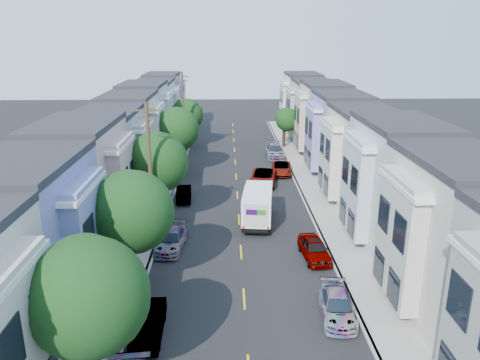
% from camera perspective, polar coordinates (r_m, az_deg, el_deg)
% --- Properties ---
extents(ground, '(160.00, 160.00, 0.00)m').
position_cam_1_polar(ground, '(32.85, 0.13, -8.80)').
color(ground, black).
rests_on(ground, ground).
extents(road_slab, '(12.00, 70.00, 0.02)m').
position_cam_1_polar(road_slab, '(46.78, -0.40, -0.66)').
color(road_slab, black).
rests_on(road_slab, ground).
extents(curb_left, '(0.30, 70.00, 0.15)m').
position_cam_1_polar(curb_left, '(47.04, -7.79, -0.64)').
color(curb_left, gray).
rests_on(curb_left, ground).
extents(curb_right, '(0.30, 70.00, 0.15)m').
position_cam_1_polar(curb_right, '(47.26, 6.95, -0.52)').
color(curb_right, gray).
rests_on(curb_right, ground).
extents(sidewalk_left, '(2.60, 70.00, 0.15)m').
position_cam_1_polar(sidewalk_left, '(47.20, -9.36, -0.65)').
color(sidewalk_left, gray).
rests_on(sidewalk_left, ground).
extents(sidewalk_right, '(2.60, 70.00, 0.15)m').
position_cam_1_polar(sidewalk_right, '(47.47, 8.50, -0.51)').
color(sidewalk_right, gray).
rests_on(sidewalk_right, ground).
extents(centerline, '(0.12, 70.00, 0.01)m').
position_cam_1_polar(centerline, '(46.78, -0.40, -0.67)').
color(centerline, gold).
rests_on(centerline, ground).
extents(townhouse_row_left, '(5.00, 70.00, 8.50)m').
position_cam_1_polar(townhouse_row_left, '(47.89, -13.86, -0.77)').
color(townhouse_row_left, beige).
rests_on(townhouse_row_left, ground).
extents(townhouse_row_right, '(5.00, 70.00, 8.50)m').
position_cam_1_polar(townhouse_row_right, '(48.29, 12.94, -0.55)').
color(townhouse_row_right, beige).
rests_on(townhouse_row_right, ground).
extents(tree_a, '(4.70, 4.70, 7.28)m').
position_cam_1_polar(tree_a, '(19.24, -18.24, -13.43)').
color(tree_a, black).
rests_on(tree_a, ground).
extents(tree_b, '(4.70, 4.70, 7.39)m').
position_cam_1_polar(tree_b, '(26.74, -13.20, -3.84)').
color(tree_b, black).
rests_on(tree_b, ground).
extents(tree_c, '(4.70, 4.70, 7.54)m').
position_cam_1_polar(tree_c, '(35.96, -10.19, 2.06)').
color(tree_c, black).
rests_on(tree_c, ground).
extents(tree_d, '(4.70, 4.70, 7.30)m').
position_cam_1_polar(tree_d, '(49.69, -7.84, 6.12)').
color(tree_d, black).
rests_on(tree_d, ground).
extents(tree_e, '(4.30, 4.30, 6.50)m').
position_cam_1_polar(tree_e, '(62.38, -6.58, 7.88)').
color(tree_e, black).
rests_on(tree_e, ground).
extents(tree_far_r, '(3.10, 3.10, 5.29)m').
position_cam_1_polar(tree_far_r, '(62.20, 5.70, 7.30)').
color(tree_far_r, black).
rests_on(tree_far_r, ground).
extents(utility_pole_near, '(1.60, 0.26, 10.00)m').
position_cam_1_polar(utility_pole_near, '(33.28, -10.88, 0.76)').
color(utility_pole_near, '#42301E').
rests_on(utility_pole_near, ground).
extents(utility_pole_far, '(1.60, 0.26, 10.00)m').
position_cam_1_polar(utility_pole_far, '(58.48, -6.92, 8.05)').
color(utility_pole_far, '#42301E').
rests_on(utility_pole_far, ground).
extents(fedex_truck, '(2.24, 5.81, 2.79)m').
position_cam_1_polar(fedex_truck, '(37.25, 2.16, -2.96)').
color(fedex_truck, white).
rests_on(fedex_truck, ground).
extents(lead_sedan, '(3.28, 5.65, 1.48)m').
position_cam_1_polar(lead_sedan, '(46.84, 2.82, 0.28)').
color(lead_sedan, black).
rests_on(lead_sedan, ground).
extents(parked_left_b, '(1.53, 4.09, 1.35)m').
position_cam_1_polar(parked_left_b, '(24.79, -11.12, -16.85)').
color(parked_left_b, '#12163C').
rests_on(parked_left_b, ground).
extents(parked_left_c, '(2.18, 4.47, 1.30)m').
position_cam_1_polar(parked_left_c, '(33.48, -8.39, -7.24)').
color(parked_left_c, gray).
rests_on(parked_left_c, ground).
extents(parked_left_d, '(1.54, 3.77, 1.23)m').
position_cam_1_polar(parked_left_d, '(42.75, -6.87, -1.70)').
color(parked_left_d, '#380A0A').
rests_on(parked_left_d, ground).
extents(parked_right_a, '(2.07, 4.24, 1.23)m').
position_cam_1_polar(parked_right_a, '(26.30, 11.76, -14.87)').
color(parked_right_a, '#505050').
rests_on(parked_right_a, ground).
extents(parked_right_b, '(2.02, 4.40, 1.39)m').
position_cam_1_polar(parked_right_b, '(32.13, 9.05, -8.29)').
color(parked_right_b, silver).
rests_on(parked_right_b, ground).
extents(parked_right_c, '(2.51, 4.68, 1.25)m').
position_cam_1_polar(parked_right_c, '(50.61, 5.06, 1.40)').
color(parked_right_c, black).
rests_on(parked_right_c, ground).
extents(parked_right_d, '(2.13, 5.07, 1.52)m').
position_cam_1_polar(parked_right_d, '(57.70, 4.25, 3.55)').
color(parked_right_d, black).
rests_on(parked_right_d, ground).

